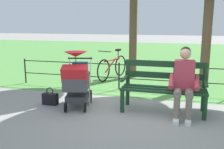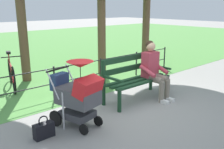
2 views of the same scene
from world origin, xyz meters
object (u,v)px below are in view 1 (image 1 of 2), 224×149
(park_bench, at_px, (164,84))
(person_on_bench, at_px, (184,80))
(handbag, at_px, (50,99))
(bicycle, at_px, (113,67))
(stroller, at_px, (77,79))

(park_bench, bearing_deg, person_on_bench, 148.78)
(handbag, bearing_deg, bicycle, -102.06)
(handbag, bearing_deg, park_bench, -174.01)
(person_on_bench, bearing_deg, park_bench, -31.22)
(stroller, bearing_deg, park_bench, -170.55)
(stroller, xyz_separation_m, handbag, (0.64, -0.04, -0.47))
(person_on_bench, bearing_deg, handbag, 0.44)
(person_on_bench, bearing_deg, bicycle, -53.27)
(park_bench, distance_m, handbag, 2.37)
(park_bench, xyz_separation_m, person_on_bench, (-0.37, 0.22, 0.15))
(bicycle, bearing_deg, person_on_bench, 126.73)
(handbag, distance_m, bicycle, 2.89)
(person_on_bench, distance_m, stroller, 2.06)
(park_bench, height_order, stroller, stroller)
(person_on_bench, relative_size, handbag, 3.45)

